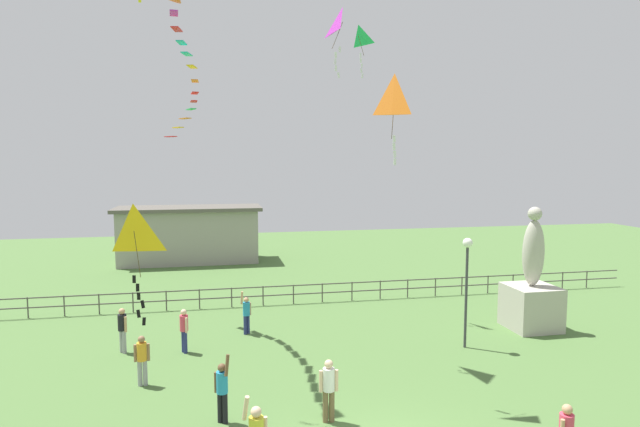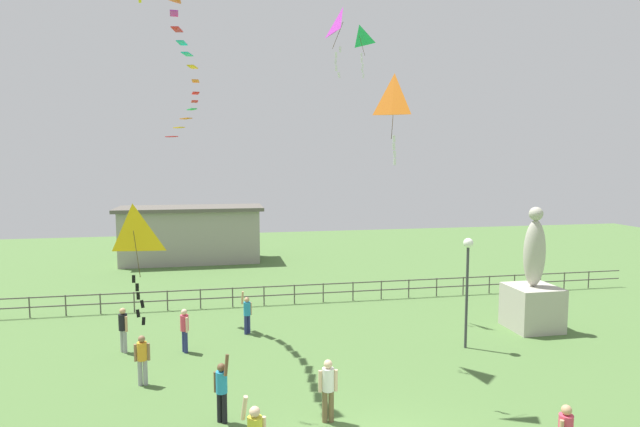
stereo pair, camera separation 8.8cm
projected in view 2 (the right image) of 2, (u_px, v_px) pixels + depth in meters
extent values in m
cube|color=#B2AD9E|center=(532.00, 307.00, 21.46)|extent=(1.92, 1.92, 1.80)
ellipsoid|color=#B2AD9E|center=(534.00, 253.00, 21.23)|extent=(0.90, 0.76, 2.76)
sphere|color=#B2AD9E|center=(536.00, 214.00, 21.07)|extent=(0.56, 0.56, 0.56)
cylinder|color=#38383D|center=(467.00, 298.00, 19.15)|extent=(0.10, 0.10, 3.81)
sphere|color=white|center=(468.00, 243.00, 18.95)|extent=(0.36, 0.36, 0.36)
cylinder|color=brown|center=(331.00, 406.00, 13.79)|extent=(0.15, 0.15, 0.87)
cylinder|color=brown|center=(325.00, 406.00, 13.77)|extent=(0.15, 0.15, 0.87)
cylinder|color=white|center=(328.00, 379.00, 13.71)|extent=(0.32, 0.32, 0.61)
sphere|color=beige|center=(328.00, 364.00, 13.67)|extent=(0.23, 0.23, 0.23)
cylinder|color=beige|center=(336.00, 380.00, 13.74)|extent=(0.10, 0.10, 0.58)
cylinder|color=beige|center=(320.00, 381.00, 13.69)|extent=(0.10, 0.10, 0.58)
cylinder|color=navy|center=(184.00, 341.00, 18.89)|extent=(0.14, 0.14, 0.82)
cylinder|color=navy|center=(186.00, 342.00, 18.77)|extent=(0.14, 0.14, 0.82)
cylinder|color=#D83F59|center=(184.00, 323.00, 18.76)|extent=(0.30, 0.30, 0.58)
sphere|color=beige|center=(184.00, 312.00, 18.72)|extent=(0.22, 0.22, 0.22)
cylinder|color=beige|center=(182.00, 322.00, 18.92)|extent=(0.09, 0.09, 0.55)
cylinder|color=beige|center=(187.00, 325.00, 18.61)|extent=(0.09, 0.09, 0.55)
cylinder|color=black|center=(225.00, 408.00, 13.72)|extent=(0.14, 0.14, 0.82)
cylinder|color=black|center=(220.00, 407.00, 13.79)|extent=(0.14, 0.14, 0.82)
cylinder|color=#268CBF|center=(222.00, 382.00, 13.68)|extent=(0.30, 0.30, 0.58)
sphere|color=brown|center=(221.00, 367.00, 13.65)|extent=(0.22, 0.22, 0.22)
cylinder|color=brown|center=(226.00, 365.00, 13.50)|extent=(0.18, 0.20, 0.56)
cylinder|color=brown|center=(215.00, 382.00, 13.77)|extent=(0.09, 0.09, 0.55)
cylinder|color=#99999E|center=(145.00, 372.00, 16.08)|extent=(0.14, 0.14, 0.80)
cylinder|color=#99999E|center=(140.00, 373.00, 16.04)|extent=(0.14, 0.14, 0.80)
cylinder|color=orange|center=(142.00, 351.00, 15.99)|extent=(0.29, 0.29, 0.57)
sphere|color=#8C6647|center=(142.00, 339.00, 15.95)|extent=(0.22, 0.22, 0.22)
cylinder|color=#8C6647|center=(149.00, 352.00, 16.04)|extent=(0.09, 0.09, 0.54)
cylinder|color=#8C6647|center=(135.00, 353.00, 15.95)|extent=(0.09, 0.09, 0.54)
cylinder|color=navy|center=(246.00, 325.00, 20.81)|extent=(0.13, 0.13, 0.76)
cylinder|color=navy|center=(249.00, 324.00, 20.92)|extent=(0.13, 0.13, 0.76)
cylinder|color=#268CBF|center=(247.00, 309.00, 20.80)|extent=(0.28, 0.28, 0.54)
sphere|color=tan|center=(247.00, 300.00, 20.76)|extent=(0.20, 0.20, 0.20)
cylinder|color=tan|center=(242.00, 298.00, 20.65)|extent=(0.15, 0.17, 0.52)
cylinder|color=tan|center=(251.00, 309.00, 20.94)|extent=(0.08, 0.08, 0.51)
sphere|color=beige|center=(255.00, 412.00, 11.01)|extent=(0.24, 0.24, 0.24)
cylinder|color=beige|center=(244.00, 408.00, 10.92)|extent=(0.19, 0.28, 0.59)
cylinder|color=#99999E|center=(122.00, 341.00, 18.88)|extent=(0.14, 0.14, 0.84)
cylinder|color=#99999E|center=(125.00, 342.00, 18.78)|extent=(0.14, 0.14, 0.84)
cylinder|color=black|center=(123.00, 322.00, 18.76)|extent=(0.31, 0.31, 0.59)
sphere|color=tan|center=(122.00, 311.00, 18.72)|extent=(0.22, 0.22, 0.22)
cylinder|color=tan|center=(120.00, 322.00, 18.88)|extent=(0.09, 0.09, 0.56)
cylinder|color=tan|center=(126.00, 324.00, 18.64)|extent=(0.09, 0.09, 0.56)
sphere|color=tan|center=(567.00, 410.00, 11.26)|extent=(0.22, 0.22, 0.22)
cylinder|color=tan|center=(570.00, 426.00, 11.43)|extent=(0.09, 0.09, 0.56)
pyramid|color=#B22DB2|center=(343.00, 22.00, 17.87)|extent=(0.56, 1.14, 0.94)
cylinder|color=#4C381E|center=(338.00, 35.00, 17.86)|extent=(0.41, 0.08, 0.94)
cube|color=white|center=(340.00, 49.00, 17.97)|extent=(0.09, 0.01, 0.20)
cube|color=white|center=(336.00, 55.00, 17.88)|extent=(0.09, 0.02, 0.20)
cube|color=white|center=(336.00, 62.00, 17.89)|extent=(0.09, 0.05, 0.20)
cube|color=white|center=(336.00, 68.00, 17.93)|extent=(0.08, 0.02, 0.20)
cube|color=white|center=(339.00, 75.00, 18.02)|extent=(0.12, 0.02, 0.21)
pyramid|color=yellow|center=(133.00, 231.00, 12.39)|extent=(0.99, 0.60, 1.24)
cylinder|color=#4C381E|center=(137.00, 255.00, 12.69)|extent=(0.07, 0.50, 1.24)
cube|color=black|center=(134.00, 279.00, 12.69)|extent=(0.09, 0.04, 0.20)
cube|color=black|center=(137.00, 287.00, 12.76)|extent=(0.08, 0.02, 0.20)
cube|color=black|center=(138.00, 296.00, 12.79)|extent=(0.08, 0.05, 0.20)
cube|color=black|center=(142.00, 304.00, 12.87)|extent=(0.11, 0.04, 0.21)
cube|color=black|center=(138.00, 313.00, 12.82)|extent=(0.11, 0.03, 0.21)
cube|color=black|center=(144.00, 321.00, 12.92)|extent=(0.09, 0.05, 0.20)
pyramid|color=orange|center=(394.00, 97.00, 14.99)|extent=(0.93, 0.83, 1.24)
cylinder|color=#4C381E|center=(393.00, 118.00, 14.80)|extent=(0.26, 0.49, 1.24)
cube|color=white|center=(394.00, 139.00, 14.89)|extent=(0.10, 0.02, 0.20)
cube|color=white|center=(394.00, 147.00, 14.91)|extent=(0.10, 0.03, 0.21)
cube|color=white|center=(395.00, 154.00, 14.95)|extent=(0.10, 0.02, 0.21)
cube|color=white|center=(395.00, 162.00, 14.98)|extent=(0.09, 0.01, 0.20)
pyramid|color=#1EB759|center=(359.00, 35.00, 22.58)|extent=(0.79, 0.99, 0.84)
cylinder|color=#4C381E|center=(362.00, 46.00, 22.74)|extent=(0.34, 0.20, 0.84)
cube|color=white|center=(361.00, 55.00, 22.76)|extent=(0.10, 0.04, 0.20)
cube|color=white|center=(362.00, 60.00, 22.79)|extent=(0.09, 0.02, 0.20)
cube|color=white|center=(363.00, 66.00, 22.85)|extent=(0.09, 0.05, 0.20)
cube|color=white|center=(362.00, 71.00, 22.86)|extent=(0.11, 0.03, 0.21)
cube|color=white|center=(363.00, 76.00, 22.92)|extent=(0.11, 0.03, 0.21)
cube|color=#B22DB2|center=(174.00, 13.00, 15.55)|extent=(0.28, 0.65, 0.03)
cube|color=red|center=(177.00, 29.00, 16.20)|extent=(0.34, 0.66, 0.03)
cube|color=#19B2B2|center=(182.00, 43.00, 16.85)|extent=(0.34, 0.66, 0.03)
cube|color=#19B2B2|center=(187.00, 54.00, 17.50)|extent=(0.38, 0.67, 0.03)
cube|color=yellow|center=(192.00, 67.00, 18.16)|extent=(0.37, 0.67, 0.03)
cube|color=orange|center=(196.00, 81.00, 18.82)|extent=(0.25, 0.63, 0.03)
cube|color=red|center=(196.00, 93.00, 19.46)|extent=(0.31, 0.66, 0.03)
cube|color=red|center=(195.00, 102.00, 20.09)|extent=(0.30, 0.65, 0.03)
cube|color=#1EB759|center=(192.00, 109.00, 20.68)|extent=(0.44, 0.67, 0.03)
cube|color=orange|center=(186.00, 119.00, 21.21)|extent=(0.53, 0.66, 0.03)
cube|color=yellow|center=(179.00, 128.00, 21.71)|extent=(0.52, 0.67, 0.03)
cube|color=red|center=(172.00, 137.00, 22.19)|extent=(0.58, 0.64, 0.03)
cylinder|color=#4C4742|center=(29.00, 307.00, 22.99)|extent=(0.06, 0.06, 0.95)
cylinder|color=#4C4742|center=(66.00, 306.00, 23.28)|extent=(0.06, 0.06, 0.95)
cylinder|color=#4C4742|center=(100.00, 304.00, 23.56)|extent=(0.06, 0.06, 0.95)
cylinder|color=#4C4742|center=(134.00, 302.00, 23.84)|extent=(0.06, 0.06, 0.95)
cylinder|color=#4C4742|center=(167.00, 301.00, 24.13)|extent=(0.06, 0.06, 0.95)
cylinder|color=#4C4742|center=(200.00, 299.00, 24.41)|extent=(0.06, 0.06, 0.95)
cylinder|color=#4C4742|center=(233.00, 297.00, 24.70)|extent=(0.06, 0.06, 0.95)
cylinder|color=#4C4742|center=(264.00, 296.00, 24.99)|extent=(0.06, 0.06, 0.95)
cylinder|color=#4C4742|center=(294.00, 294.00, 25.27)|extent=(0.06, 0.06, 0.95)
cylinder|color=#4C4742|center=(323.00, 293.00, 25.55)|extent=(0.06, 0.06, 0.95)
cylinder|color=#4C4742|center=(353.00, 291.00, 25.84)|extent=(0.06, 0.06, 0.95)
cylinder|color=#4C4742|center=(381.00, 290.00, 26.12)|extent=(0.06, 0.06, 0.95)
cylinder|color=#4C4742|center=(409.00, 289.00, 26.40)|extent=(0.06, 0.06, 0.95)
cylinder|color=#4C4742|center=(437.00, 287.00, 26.69)|extent=(0.06, 0.06, 0.95)
cylinder|color=#4C4742|center=(463.00, 286.00, 26.97)|extent=(0.06, 0.06, 0.95)
cylinder|color=#4C4742|center=(489.00, 285.00, 27.26)|extent=(0.06, 0.06, 0.95)
cylinder|color=#4C4742|center=(514.00, 283.00, 27.54)|extent=(0.06, 0.06, 0.95)
cylinder|color=#4C4742|center=(540.00, 282.00, 27.83)|extent=(0.06, 0.06, 0.95)
cylinder|color=#4C4742|center=(564.00, 281.00, 28.11)|extent=(0.06, 0.06, 0.95)
cylinder|color=#4C4742|center=(589.00, 280.00, 28.39)|extent=(0.06, 0.06, 0.95)
cube|color=#4C4742|center=(298.00, 285.00, 25.26)|extent=(36.00, 0.05, 0.05)
cube|color=#4C4742|center=(298.00, 294.00, 25.31)|extent=(36.00, 0.05, 0.05)
cube|color=gray|center=(191.00, 236.00, 35.81)|extent=(9.19, 3.31, 3.60)
cube|color=#59544C|center=(191.00, 208.00, 35.62)|extent=(9.79, 3.91, 0.24)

